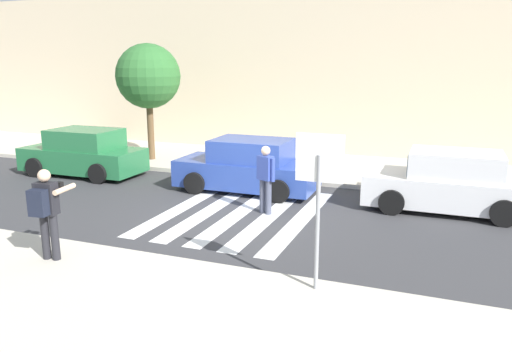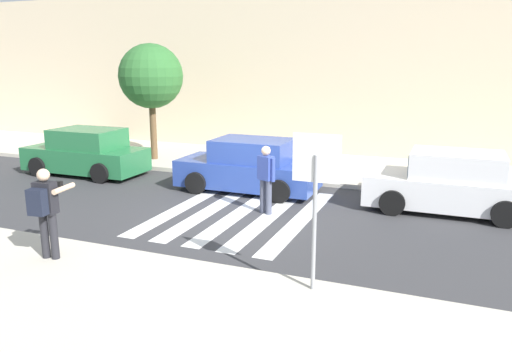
% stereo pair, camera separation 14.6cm
% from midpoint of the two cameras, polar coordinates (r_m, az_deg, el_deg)
% --- Properties ---
extents(ground_plane, '(120.00, 120.00, 0.00)m').
position_cam_midpoint_polar(ground_plane, '(12.51, -1.88, -4.48)').
color(ground_plane, '#38383A').
extents(sidewalk_near, '(60.00, 6.00, 0.14)m').
position_cam_midpoint_polar(sidewalk_near, '(7.69, -21.61, -16.81)').
color(sidewalk_near, beige).
rests_on(sidewalk_near, ground).
extents(sidewalk_far, '(60.00, 4.80, 0.14)m').
position_cam_midpoint_polar(sidewalk_far, '(17.97, 5.81, 1.16)').
color(sidewalk_far, beige).
rests_on(sidewalk_far, ground).
extents(building_facade_far, '(56.00, 4.00, 6.53)m').
position_cam_midpoint_polar(building_facade_far, '(21.85, 9.28, 11.64)').
color(building_facade_far, beige).
rests_on(building_facade_far, ground).
extents(crosswalk_stripe_0, '(0.44, 5.20, 0.01)m').
position_cam_midpoint_polar(crosswalk_stripe_0, '(13.37, -7.84, -3.41)').
color(crosswalk_stripe_0, silver).
rests_on(crosswalk_stripe_0, ground).
extents(crosswalk_stripe_1, '(0.44, 5.20, 0.01)m').
position_cam_midpoint_polar(crosswalk_stripe_1, '(13.01, -4.77, -3.81)').
color(crosswalk_stripe_1, silver).
rests_on(crosswalk_stripe_1, ground).
extents(crosswalk_stripe_2, '(0.44, 5.20, 0.01)m').
position_cam_midpoint_polar(crosswalk_stripe_2, '(12.68, -1.52, -4.21)').
color(crosswalk_stripe_2, silver).
rests_on(crosswalk_stripe_2, ground).
extents(crosswalk_stripe_3, '(0.44, 5.20, 0.01)m').
position_cam_midpoint_polar(crosswalk_stripe_3, '(12.40, 1.89, -4.62)').
color(crosswalk_stripe_3, silver).
rests_on(crosswalk_stripe_3, ground).
extents(crosswalk_stripe_4, '(0.44, 5.20, 0.01)m').
position_cam_midpoint_polar(crosswalk_stripe_4, '(12.17, 5.45, -5.03)').
color(crosswalk_stripe_4, silver).
rests_on(crosswalk_stripe_4, ground).
extents(stop_sign, '(0.76, 0.08, 2.55)m').
position_cam_midpoint_polar(stop_sign, '(7.81, 7.39, -0.23)').
color(stop_sign, gray).
rests_on(stop_sign, sidewalk_near).
extents(photographer_with_backpack, '(0.65, 0.89, 1.72)m').
position_cam_midpoint_polar(photographer_with_backpack, '(9.94, -22.55, -3.19)').
color(photographer_with_backpack, '#232328').
rests_on(photographer_with_backpack, sidewalk_near).
extents(pedestrian_crossing, '(0.54, 0.37, 1.72)m').
position_cam_midpoint_polar(pedestrian_crossing, '(12.38, 1.47, 0.01)').
color(pedestrian_crossing, '#474C60').
rests_on(pedestrian_crossing, ground).
extents(parked_car_green, '(4.10, 1.92, 1.55)m').
position_cam_midpoint_polar(parked_car_green, '(17.69, -18.61, 2.50)').
color(parked_car_green, '#236B3D').
rests_on(parked_car_green, ground).
extents(parked_car_blue, '(4.10, 1.92, 1.55)m').
position_cam_midpoint_polar(parked_car_blue, '(14.60, -0.49, 1.05)').
color(parked_car_blue, '#284293').
rests_on(parked_car_blue, ground).
extents(parked_car_white, '(4.10, 1.92, 1.55)m').
position_cam_midpoint_polar(parked_car_white, '(13.56, 21.65, -0.85)').
color(parked_car_white, white).
rests_on(parked_car_white, ground).
extents(street_tree_west, '(2.34, 2.34, 4.23)m').
position_cam_midpoint_polar(street_tree_west, '(18.85, -11.71, 11.06)').
color(street_tree_west, brown).
rests_on(street_tree_west, sidewalk_far).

